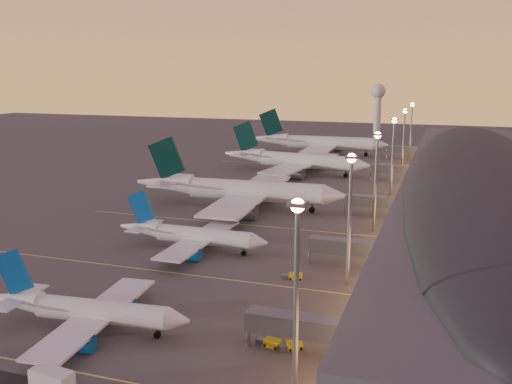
# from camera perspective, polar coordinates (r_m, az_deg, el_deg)

# --- Properties ---
(ground) EXTENTS (700.00, 700.00, 0.00)m
(ground) POSITION_cam_1_polar(r_m,az_deg,el_deg) (124.75, -7.56, -7.22)
(ground) COLOR #45423F
(airliner_narrow_south) EXTENTS (35.96, 32.23, 12.84)m
(airliner_narrow_south) POSITION_cam_1_polar(r_m,az_deg,el_deg) (97.38, -16.76, -11.26)
(airliner_narrow_south) COLOR silver
(airliner_narrow_south) RESTS_ON ground
(airliner_narrow_north) EXTENTS (37.48, 33.37, 13.43)m
(airliner_narrow_north) POSITION_cam_1_polar(r_m,az_deg,el_deg) (133.54, -6.48, -4.32)
(airliner_narrow_north) COLOR silver
(airliner_narrow_north) RESTS_ON ground
(airliner_wide_near) EXTENTS (66.15, 60.24, 21.18)m
(airliner_wide_near) POSITION_cam_1_polar(r_m,az_deg,el_deg) (172.24, -1.85, 0.18)
(airliner_wide_near) COLOR silver
(airliner_wide_near) RESTS_ON ground
(airliner_wide_mid) EXTENTS (63.55, 58.47, 20.35)m
(airliner_wide_mid) POSITION_cam_1_polar(r_m,az_deg,el_deg) (231.27, 3.81, 3.19)
(airliner_wide_mid) COLOR silver
(airliner_wide_mid) RESTS_ON ground
(airliner_wide_far) EXTENTS (68.98, 62.60, 22.13)m
(airliner_wide_far) POSITION_cam_1_polar(r_m,az_deg,el_deg) (284.77, 6.17, 4.93)
(airliner_wide_far) COLOR silver
(airliner_wide_far) RESTS_ON ground
(terminal_building) EXTENTS (56.35, 255.00, 17.46)m
(terminal_building) POSITION_cam_1_polar(r_m,az_deg,el_deg) (180.95, 21.22, 1.01)
(terminal_building) COLOR #4A494E
(terminal_building) RESTS_ON ground
(light_masts) EXTENTS (2.20, 217.20, 25.90)m
(light_masts) POSITION_cam_1_polar(r_m,az_deg,el_deg) (172.76, 12.94, 3.99)
(light_masts) COLOR slate
(light_masts) RESTS_ON ground
(radar_tower) EXTENTS (9.00, 9.00, 32.50)m
(radar_tower) POSITION_cam_1_polar(r_m,az_deg,el_deg) (368.32, 12.10, 8.88)
(radar_tower) COLOR silver
(radar_tower) RESTS_ON ground
(lane_markings) EXTENTS (90.00, 180.36, 0.00)m
(lane_markings) POSITION_cam_1_polar(r_m,az_deg,el_deg) (159.97, -1.25, -2.76)
(lane_markings) COLOR #D8C659
(lane_markings) RESTS_ON ground
(baggage_tug_a) EXTENTS (3.97, 2.15, 1.12)m
(baggage_tug_a) POSITION_cam_1_polar(r_m,az_deg,el_deg) (89.70, 1.36, -14.79)
(baggage_tug_a) COLOR gold
(baggage_tug_a) RESTS_ON ground
(baggage_tug_b) EXTENTS (3.78, 3.25, 1.08)m
(baggage_tug_b) POSITION_cam_1_polar(r_m,az_deg,el_deg) (88.88, 3.53, -15.10)
(baggage_tug_b) COLOR gold
(baggage_tug_b) RESTS_ON ground
(baggage_tug_c) EXTENTS (4.20, 2.25, 1.19)m
(baggage_tug_c) POSITION_cam_1_polar(r_m,az_deg,el_deg) (115.74, 3.73, -8.42)
(baggage_tug_c) COLOR gold
(baggage_tug_c) RESTS_ON ground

